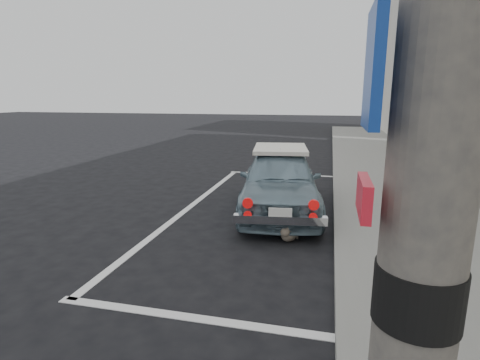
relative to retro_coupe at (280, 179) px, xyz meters
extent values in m
plane|color=black|center=(-0.81, -3.19, -0.60)|extent=(80.00, 80.00, 0.00)
cube|color=slate|center=(2.39, -1.19, -0.52)|extent=(2.80, 40.00, 0.15)
cube|color=white|center=(3.85, 6.81, 4.00)|extent=(0.10, 2.00, 1.60)
cube|color=beige|center=(5.54, 16.81, 3.40)|extent=(3.50, 10.00, 8.00)
cube|color=silver|center=(-0.31, -3.69, -0.59)|extent=(3.00, 0.12, 0.01)
cube|color=silver|center=(-0.31, 3.31, -0.59)|extent=(3.00, 0.12, 0.01)
cube|color=silver|center=(-1.71, -0.19, -0.59)|extent=(0.12, 7.00, 0.01)
cylinder|color=black|center=(1.24, -5.19, 0.70)|extent=(0.36, 0.36, 0.25)
cube|color=#123A9A|center=(1.00, -5.19, 1.60)|extent=(0.04, 0.35, 0.45)
cube|color=red|center=(1.00, -5.19, 1.10)|extent=(0.04, 0.30, 0.15)
cube|color=white|center=(1.00, -5.19, 1.10)|extent=(0.02, 0.16, 0.08)
imported|color=gray|center=(0.00, 0.00, -0.01)|extent=(1.85, 3.63, 1.18)
cube|color=silver|center=(-0.05, 0.35, 0.51)|extent=(1.15, 1.44, 0.07)
cube|color=silver|center=(0.23, -1.67, -0.22)|extent=(1.33, 0.30, 0.12)
cube|color=white|center=(0.23, -1.71, -0.12)|extent=(0.33, 0.06, 0.17)
cylinder|color=red|center=(-0.22, -1.76, 0.02)|extent=(0.15, 0.06, 0.15)
cylinder|color=red|center=(0.69, -1.64, 0.02)|extent=(0.15, 0.06, 0.15)
cylinder|color=red|center=(-0.22, -1.76, -0.16)|extent=(0.12, 0.06, 0.12)
cylinder|color=red|center=(0.69, -1.64, -0.16)|extent=(0.12, 0.06, 0.12)
ellipsoid|color=#726356|center=(0.35, -1.48, -0.48)|extent=(0.32, 0.40, 0.21)
sphere|color=#726356|center=(0.30, -1.63, -0.41)|extent=(0.14, 0.14, 0.14)
cone|color=#726356|center=(0.27, -1.62, -0.34)|extent=(0.05, 0.05, 0.05)
cone|color=#726356|center=(0.34, -1.64, -0.34)|extent=(0.05, 0.05, 0.05)
cylinder|color=#726356|center=(0.45, -1.32, -0.56)|extent=(0.05, 0.23, 0.03)
camera|label=1|loc=(0.86, -6.73, 1.50)|focal=28.00mm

